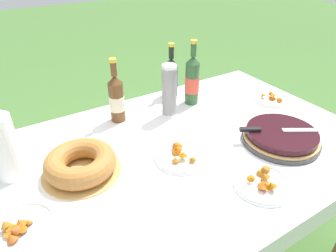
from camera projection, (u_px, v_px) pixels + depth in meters
name	position (u px, v px, depth m)	size (l,w,h in m)	color
garden_table	(182.00, 160.00, 1.32)	(1.62, 1.05, 0.74)	brown
tablecloth	(183.00, 150.00, 1.29)	(1.63, 1.06, 0.10)	white
berry_tart	(281.00, 137.00, 1.30)	(0.33, 0.33, 0.06)	#38383D
serving_knife	(276.00, 130.00, 1.28)	(0.33, 0.22, 0.01)	silver
bundt_cake	(81.00, 163.00, 1.12)	(0.30, 0.30, 0.09)	tan
cup_stack	(169.00, 91.00, 1.45)	(0.07, 0.07, 0.27)	white
cider_bottle_green	(192.00, 80.00, 1.56)	(0.08, 0.08, 0.34)	#2D562D
cider_bottle_amber	(117.00, 98.00, 1.42)	(0.07, 0.07, 0.31)	brown
juice_bottle_red	(171.00, 77.00, 1.65)	(0.08, 0.08, 0.30)	black
snack_plate_near	(263.00, 183.00, 1.08)	(0.22, 0.22, 0.06)	white
snack_plate_left	(180.00, 156.00, 1.21)	(0.22, 0.22, 0.06)	white
snack_plate_right	(21.00, 227.00, 0.91)	(0.20, 0.20, 0.06)	white
snack_plate_far	(272.00, 99.00, 1.65)	(0.20, 0.20, 0.05)	white
paper_towel_roll	(3.00, 148.00, 1.07)	(0.11, 0.11, 0.25)	white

